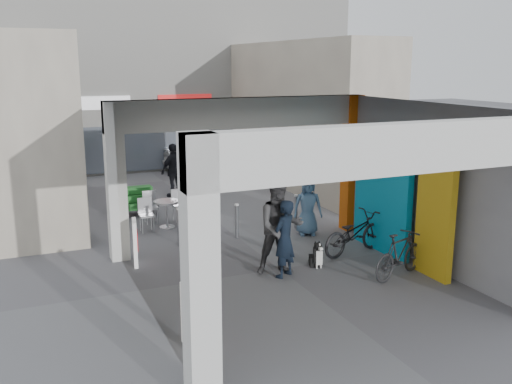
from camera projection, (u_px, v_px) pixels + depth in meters
name	position (u px, v px, depth m)	size (l,w,h in m)	color
ground	(279.00, 269.00, 12.13)	(90.00, 90.00, 0.00)	#595A5F
arcade_canopy	(324.00, 167.00, 11.09)	(6.40, 6.45, 6.40)	beige
far_building	(136.00, 70.00, 23.79)	(18.00, 4.08, 8.00)	silver
plaza_bldg_left	(30.00, 126.00, 16.57)	(2.00, 9.00, 5.00)	#BDB29C
plaza_bldg_right	(304.00, 115.00, 20.03)	(2.00, 9.00, 5.00)	#BDB29C
bollard_left	(179.00, 227.00, 13.62)	(0.09, 0.09, 0.90)	gray
bollard_center	(237.00, 221.00, 14.20)	(0.09, 0.09, 0.85)	gray
bollard_right	(296.00, 212.00, 15.01)	(0.09, 0.09, 0.89)	gray
advert_board_near	(190.00, 318.00, 8.65)	(0.14, 0.55, 1.00)	white
advert_board_far	(135.00, 242.00, 12.29)	(0.18, 0.56, 1.00)	white
cafe_set	(160.00, 214.00, 15.34)	(1.44, 1.16, 0.87)	#B2B2B7
produce_stand	(136.00, 204.00, 16.36)	(1.20, 0.65, 0.79)	black
crate_stack	(188.00, 184.00, 19.24)	(0.55, 0.49, 0.56)	#195A1E
border_collie	(316.00, 256.00, 12.22)	(0.22, 0.43, 0.59)	black
man_with_dog	(284.00, 239.00, 11.54)	(0.59, 0.39, 1.61)	black
man_back_turned	(280.00, 227.00, 11.69)	(0.97, 0.76, 2.01)	#3D3D40
man_elderly	(308.00, 206.00, 14.41)	(0.72, 0.47, 1.48)	#5279A0
man_crates	(174.00, 170.00, 18.49)	(1.03, 0.43, 1.75)	black
bicycle_front	(354.00, 233.00, 13.03)	(0.64, 1.83, 0.96)	black
bicycle_rear	(400.00, 255.00, 11.58)	(0.45, 1.59, 0.96)	black
white_van	(212.00, 154.00, 23.22)	(1.55, 3.85, 1.31)	silver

